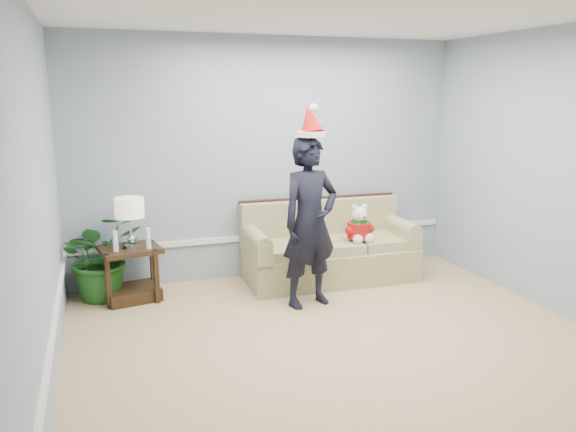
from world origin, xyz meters
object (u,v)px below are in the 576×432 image
(houseplant, at_px, (101,256))
(man, at_px, (310,222))
(teddy_bear, at_px, (359,228))
(side_table, at_px, (132,279))
(sofa, at_px, (328,251))
(table_lamp, at_px, (130,210))

(houseplant, bearing_deg, man, -23.74)
(man, bearing_deg, teddy_bear, 18.46)
(man, bearing_deg, side_table, 144.31)
(sofa, bearing_deg, side_table, -178.65)
(sofa, height_order, side_table, sofa)
(sofa, xyz_separation_m, side_table, (-2.17, 0.02, -0.10))
(table_lamp, xyz_separation_m, teddy_bear, (2.43, -0.23, -0.33))
(side_table, height_order, houseplant, houseplant)
(houseplant, bearing_deg, teddy_bear, -8.18)
(table_lamp, bearing_deg, houseplant, 151.37)
(sofa, relative_size, man, 1.14)
(side_table, height_order, man, man)
(side_table, xyz_separation_m, teddy_bear, (2.45, -0.24, 0.40))
(sofa, distance_m, teddy_bear, 0.47)
(table_lamp, bearing_deg, teddy_bear, -5.41)
(side_table, xyz_separation_m, table_lamp, (0.02, -0.01, 0.73))
(sofa, bearing_deg, houseplant, 177.91)
(houseplant, height_order, man, man)
(table_lamp, distance_m, man, 1.80)
(side_table, relative_size, man, 0.39)
(side_table, xyz_separation_m, man, (1.68, -0.71, 0.63))
(houseplant, distance_m, teddy_bear, 2.76)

